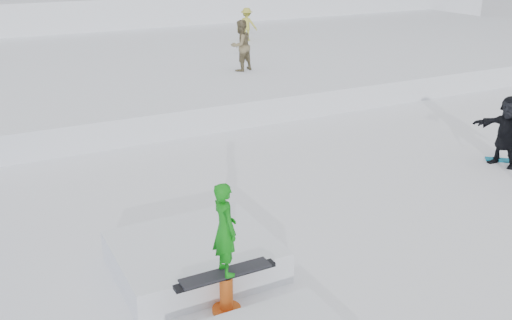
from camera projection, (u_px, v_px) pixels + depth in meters
name	position (u px, v px, depth m)	size (l,w,h in m)	color
ground	(283.00, 259.00, 10.05)	(120.00, 120.00, 0.00)	white
snow_berm	(36.00, 12.00, 34.47)	(60.00, 14.00, 2.40)	white
snow_midrise	(87.00, 68.00, 23.16)	(50.00, 18.00, 0.80)	white
walker_olive	(241.00, 46.00, 20.55)	(0.88, 0.69, 1.82)	brown
walker_ygreen	(247.00, 24.00, 26.88)	(0.98, 0.56, 1.52)	gold
spectator_dark	(507.00, 131.00, 13.94)	(1.65, 0.53, 1.78)	black
jib_rail_feature	(211.00, 275.00, 9.00)	(2.60, 4.40, 2.11)	white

